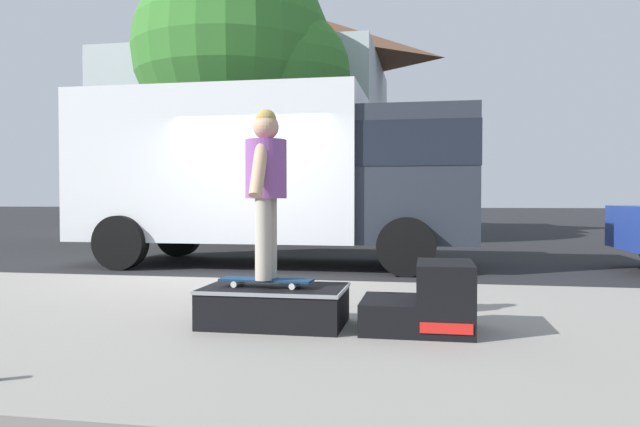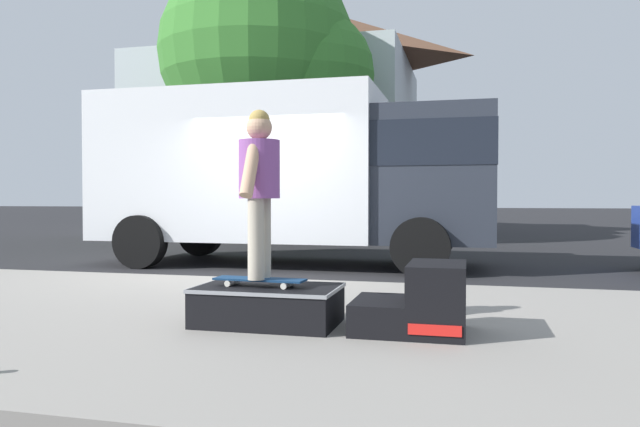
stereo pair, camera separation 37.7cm
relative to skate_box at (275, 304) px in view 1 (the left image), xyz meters
name	(u,v)px [view 1 (the left image)]	position (x,y,z in m)	size (l,w,h in m)	color
ground_plane	(231,282)	(-1.49, 3.25, -0.29)	(140.00, 140.00, 0.00)	black
sidewalk_slab	(125,320)	(-1.49, 0.25, -0.23)	(50.00, 5.00, 0.12)	gray
skate_box	(275,304)	(0.00, 0.00, 0.00)	(1.19, 0.74, 0.32)	black
kicker_ramp	(428,302)	(1.26, 0.00, 0.05)	(0.88, 0.70, 0.55)	black
skateboard	(266,280)	(-0.06, -0.04, 0.20)	(0.79, 0.24, 0.07)	navy
skater_kid	(266,179)	(-0.06, -0.04, 1.04)	(0.34, 0.72, 1.41)	#B7AD99
box_truck	(277,169)	(-1.38, 5.45, 1.41)	(6.91, 2.63, 3.05)	white
street_tree_main	(244,58)	(-3.54, 10.40, 4.61)	(5.75, 5.23, 7.68)	brown
house_behind	(254,114)	(-4.91, 15.97, 3.95)	(9.54, 8.23, 8.40)	silver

